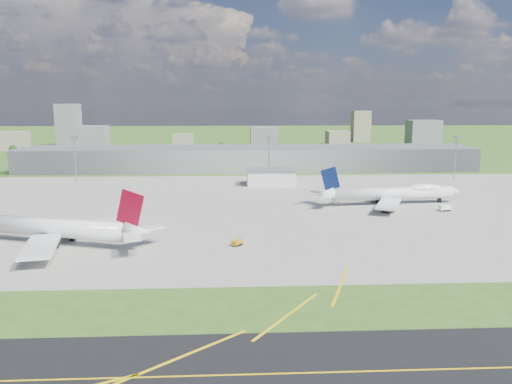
{
  "coord_description": "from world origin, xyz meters",
  "views": [
    {
      "loc": [
        -11.68,
        -170.5,
        43.99
      ],
      "look_at": [
        -1.82,
        26.72,
        9.0
      ],
      "focal_mm": 35.0,
      "sensor_mm": 36.0,
      "label": 1
    }
  ],
  "objects_px": {
    "van_white_near": "(337,201)",
    "tug_yellow": "(237,243)",
    "airliner_blue_quad": "(393,194)",
    "van_white_far": "(445,208)",
    "airliner_red_twin": "(55,229)"
  },
  "relations": [
    {
      "from": "van_white_near",
      "to": "tug_yellow",
      "type": "bearing_deg",
      "value": 158.5
    },
    {
      "from": "airliner_blue_quad",
      "to": "tug_yellow",
      "type": "height_order",
      "value": "airliner_blue_quad"
    },
    {
      "from": "van_white_near",
      "to": "van_white_far",
      "type": "relative_size",
      "value": 1.14
    },
    {
      "from": "airliner_blue_quad",
      "to": "van_white_far",
      "type": "relative_size",
      "value": 12.8
    },
    {
      "from": "airliner_red_twin",
      "to": "airliner_blue_quad",
      "type": "xyz_separation_m",
      "value": [
        127.43,
        57.21,
        -0.18
      ]
    },
    {
      "from": "airliner_red_twin",
      "to": "van_white_far",
      "type": "bearing_deg",
      "value": -145.6
    },
    {
      "from": "airliner_blue_quad",
      "to": "van_white_far",
      "type": "height_order",
      "value": "airliner_blue_quad"
    },
    {
      "from": "airliner_red_twin",
      "to": "van_white_far",
      "type": "relative_size",
      "value": 12.83
    },
    {
      "from": "tug_yellow",
      "to": "airliner_red_twin",
      "type": "bearing_deg",
      "value": 121.8
    },
    {
      "from": "airliner_blue_quad",
      "to": "van_white_near",
      "type": "height_order",
      "value": "airliner_blue_quad"
    },
    {
      "from": "airliner_blue_quad",
      "to": "tug_yellow",
      "type": "xyz_separation_m",
      "value": [
        -69.77,
        -62.19,
        -3.93
      ]
    },
    {
      "from": "tug_yellow",
      "to": "van_white_far",
      "type": "distance_m",
      "value": 98.7
    },
    {
      "from": "airliner_red_twin",
      "to": "van_white_near",
      "type": "relative_size",
      "value": 11.26
    },
    {
      "from": "airliner_blue_quad",
      "to": "van_white_near",
      "type": "relative_size",
      "value": 11.23
    },
    {
      "from": "airliner_blue_quad",
      "to": "van_white_near",
      "type": "distance_m",
      "value": 25.07
    }
  ]
}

